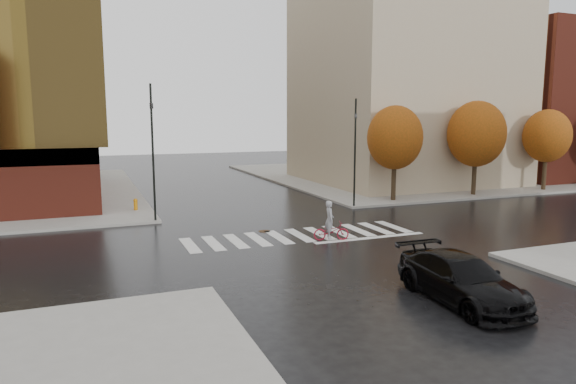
% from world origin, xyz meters
% --- Properties ---
extents(ground, '(120.00, 120.00, 0.00)m').
position_xyz_m(ground, '(0.00, 0.00, 0.00)').
color(ground, black).
rests_on(ground, ground).
extents(sidewalk_ne, '(30.00, 30.00, 0.15)m').
position_xyz_m(sidewalk_ne, '(21.00, 21.00, 0.07)').
color(sidewalk_ne, gray).
rests_on(sidewalk_ne, ground).
extents(crosswalk, '(12.00, 3.00, 0.01)m').
position_xyz_m(crosswalk, '(0.00, 0.50, 0.01)').
color(crosswalk, silver).
rests_on(crosswalk, ground).
extents(building_ne_tan, '(16.00, 16.00, 18.00)m').
position_xyz_m(building_ne_tan, '(17.00, 17.00, 9.15)').
color(building_ne_tan, tan).
rests_on(building_ne_tan, sidewalk_ne).
extents(building_ne_brick, '(14.00, 14.00, 14.00)m').
position_xyz_m(building_ne_brick, '(33.00, 16.00, 7.15)').
color(building_ne_brick, maroon).
rests_on(building_ne_brick, sidewalk_ne).
extents(building_nw_far, '(14.00, 12.00, 20.00)m').
position_xyz_m(building_nw_far, '(-16.00, 37.00, 10.15)').
color(building_nw_far, tan).
rests_on(building_nw_far, sidewalk_nw).
extents(tree_ne_a, '(3.80, 3.80, 6.50)m').
position_xyz_m(tree_ne_a, '(10.00, 7.40, 4.46)').
color(tree_ne_a, black).
rests_on(tree_ne_a, sidewalk_ne).
extents(tree_ne_b, '(4.20, 4.20, 6.89)m').
position_xyz_m(tree_ne_b, '(17.00, 7.40, 4.62)').
color(tree_ne_b, black).
rests_on(tree_ne_b, sidewalk_ne).
extents(tree_ne_c, '(3.60, 3.60, 6.31)m').
position_xyz_m(tree_ne_c, '(24.00, 7.40, 4.37)').
color(tree_ne_c, black).
rests_on(tree_ne_c, sidewalk_ne).
extents(sedan, '(2.24, 5.20, 1.49)m').
position_xyz_m(sedan, '(1.19, -9.93, 0.75)').
color(sedan, black).
rests_on(sedan, ground).
extents(cyclist, '(1.79, 1.02, 1.93)m').
position_xyz_m(cyclist, '(0.98, -1.00, 0.66)').
color(cyclist, maroon).
rests_on(cyclist, ground).
extents(traffic_light_nw, '(0.23, 0.22, 7.51)m').
position_xyz_m(traffic_light_nw, '(-6.30, 6.30, 4.45)').
color(traffic_light_nw, black).
rests_on(traffic_light_nw, sidewalk_nw).
extents(traffic_light_ne, '(0.14, 0.17, 6.86)m').
position_xyz_m(traffic_light_ne, '(6.30, 6.30, 4.01)').
color(traffic_light_ne, black).
rests_on(traffic_light_ne, sidewalk_ne).
extents(fire_hydrant, '(0.26, 0.26, 0.72)m').
position_xyz_m(fire_hydrant, '(-7.01, 10.00, 0.55)').
color(fire_hydrant, '#C2740B').
rests_on(fire_hydrant, sidewalk_nw).
extents(manhole, '(0.69, 0.69, 0.01)m').
position_xyz_m(manhole, '(-1.34, 2.00, 0.01)').
color(manhole, '#452D18').
rests_on(manhole, ground).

